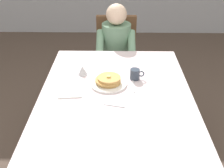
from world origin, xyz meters
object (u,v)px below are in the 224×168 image
(knife_right_of_plate, at_px, (134,86))
(diner_person, at_px, (116,47))
(syrup_pitcher, at_px, (83,70))
(spoon_near_edge, at_px, (114,105))
(chair_diner, at_px, (116,53))
(cup_coffee, at_px, (135,74))
(breakfast_stack, at_px, (109,80))
(plate_breakfast, at_px, (109,84))
(fork_left_of_plate, at_px, (83,85))
(dining_table_main, at_px, (116,102))

(knife_right_of_plate, bearing_deg, diner_person, 8.04)
(syrup_pitcher, distance_m, spoon_near_edge, 0.52)
(chair_diner, xyz_separation_m, cup_coffee, (0.15, -0.97, 0.25))
(diner_person, xyz_separation_m, breakfast_stack, (-0.05, -0.90, 0.11))
(chair_diner, height_order, spoon_near_edge, chair_diner)
(breakfast_stack, height_order, syrup_pitcher, breakfast_stack)
(diner_person, distance_m, plate_breakfast, 0.91)
(cup_coffee, height_order, spoon_near_edge, cup_coffee)
(cup_coffee, xyz_separation_m, fork_left_of_plate, (-0.40, -0.11, -0.04))
(fork_left_of_plate, bearing_deg, knife_right_of_plate, -86.97)
(cup_coffee, bearing_deg, fork_left_of_plate, -164.42)
(fork_left_of_plate, height_order, spoon_near_edge, same)
(cup_coffee, distance_m, syrup_pitcher, 0.43)
(dining_table_main, relative_size, cup_coffee, 13.49)
(chair_diner, bearing_deg, syrup_pitcher, 73.56)
(fork_left_of_plate, bearing_deg, spoon_near_edge, -135.42)
(dining_table_main, xyz_separation_m, chair_diner, (-0.00, 1.17, -0.12))
(fork_left_of_plate, bearing_deg, diner_person, -11.64)
(dining_table_main, distance_m, cup_coffee, 0.28)
(dining_table_main, xyz_separation_m, spoon_near_edge, (-0.01, -0.17, 0.09))
(plate_breakfast, distance_m, cup_coffee, 0.23)
(diner_person, bearing_deg, cup_coffee, 100.78)
(dining_table_main, height_order, fork_left_of_plate, fork_left_of_plate)
(fork_left_of_plate, relative_size, spoon_near_edge, 1.20)
(diner_person, relative_size, plate_breakfast, 4.00)
(plate_breakfast, relative_size, fork_left_of_plate, 1.56)
(chair_diner, relative_size, spoon_near_edge, 6.20)
(chair_diner, height_order, diner_person, diner_person)
(chair_diner, bearing_deg, knife_right_of_plate, 97.32)
(diner_person, bearing_deg, plate_breakfast, 86.73)
(diner_person, distance_m, syrup_pitcher, 0.80)
(breakfast_stack, distance_m, spoon_near_edge, 0.29)
(plate_breakfast, xyz_separation_m, knife_right_of_plate, (0.19, -0.02, -0.01))
(diner_person, height_order, breakfast_stack, diner_person)
(syrup_pitcher, height_order, knife_right_of_plate, syrup_pitcher)
(plate_breakfast, relative_size, syrup_pitcher, 3.50)
(fork_left_of_plate, xyz_separation_m, knife_right_of_plate, (0.38, -0.00, 0.00))
(chair_diner, xyz_separation_m, breakfast_stack, (-0.05, -1.06, 0.25))
(fork_left_of_plate, distance_m, knife_right_of_plate, 0.38)
(chair_diner, bearing_deg, breakfast_stack, 87.27)
(cup_coffee, bearing_deg, knife_right_of_plate, -98.29)
(dining_table_main, height_order, plate_breakfast, plate_breakfast)
(cup_coffee, xyz_separation_m, syrup_pitcher, (-0.42, 0.07, -0.01))
(chair_diner, xyz_separation_m, fork_left_of_plate, (-0.24, -1.08, 0.21))
(breakfast_stack, relative_size, knife_right_of_plate, 0.97)
(breakfast_stack, bearing_deg, syrup_pitcher, 143.69)
(spoon_near_edge, bearing_deg, cup_coffee, 80.14)
(knife_right_of_plate, relative_size, spoon_near_edge, 1.33)
(diner_person, bearing_deg, breakfast_stack, 86.80)
(spoon_near_edge, bearing_deg, dining_table_main, 99.83)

